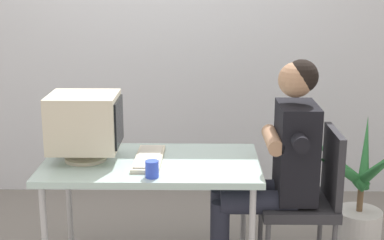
{
  "coord_description": "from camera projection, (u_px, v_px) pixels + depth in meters",
  "views": [
    {
      "loc": [
        0.28,
        -3.15,
        1.79
      ],
      "look_at": [
        0.24,
        0.0,
        0.97
      ],
      "focal_mm": 53.02,
      "sensor_mm": 36.0,
      "label": 1
    }
  ],
  "objects": [
    {
      "name": "wall_back",
      "position": [
        202.0,
        10.0,
        4.47
      ],
      "size": [
        8.0,
        0.1,
        3.0
      ],
      "primitive_type": "cube",
      "color": "silver",
      "rests_on": "ground_plane"
    },
    {
      "name": "desk",
      "position": [
        152.0,
        170.0,
        3.33
      ],
      "size": [
        1.26,
        0.71,
        0.72
      ],
      "color": "#B7B7BC",
      "rests_on": "ground_plane"
    },
    {
      "name": "crt_monitor",
      "position": [
        85.0,
        123.0,
        3.28
      ],
      "size": [
        0.4,
        0.34,
        0.4
      ],
      "color": "beige",
      "rests_on": "desk"
    },
    {
      "name": "keyboard",
      "position": [
        149.0,
        158.0,
        3.32
      ],
      "size": [
        0.17,
        0.47,
        0.03
      ],
      "color": "beige",
      "rests_on": "desk"
    },
    {
      "name": "office_chair",
      "position": [
        309.0,
        194.0,
        3.37
      ],
      "size": [
        0.44,
        0.44,
        0.91
      ],
      "color": "#4C4C51",
      "rests_on": "ground_plane"
    },
    {
      "name": "person_seated",
      "position": [
        276.0,
        161.0,
        3.32
      ],
      "size": [
        0.73,
        0.56,
        1.32
      ],
      "color": "black",
      "rests_on": "ground_plane"
    },
    {
      "name": "potted_plant",
      "position": [
        359.0,
        202.0,
        3.71
      ],
      "size": [
        0.83,
        0.78,
        0.87
      ],
      "color": "silver",
      "rests_on": "ground_plane"
    },
    {
      "name": "desk_mug",
      "position": [
        152.0,
        169.0,
        3.05
      ],
      "size": [
        0.07,
        0.08,
        0.09
      ],
      "color": "blue",
      "rests_on": "desk"
    }
  ]
}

